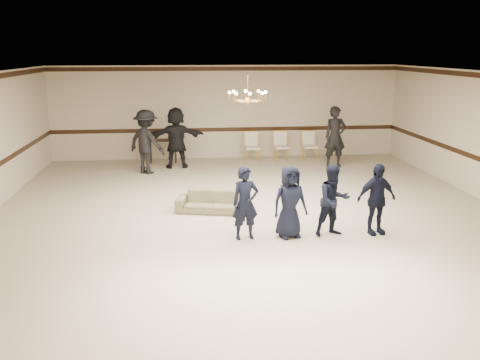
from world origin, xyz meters
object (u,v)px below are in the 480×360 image
object	(u,v)px
adult_mid	(176,138)
adult_right	(335,137)
chandelier	(248,87)
banquet_chair_right	(310,146)
console_table	(163,151)
settee	(213,202)
boy_d	(376,199)
boy_a	(245,203)
boy_c	(333,200)
boy_b	(290,202)
banquet_chair_left	(252,147)
adult_left	(146,142)
banquet_chair_mid	(281,147)

from	to	relation	value
adult_mid	adult_right	bearing A→B (deg)	172.06
chandelier	banquet_chair_right	distance (m)	6.37
console_table	settee	bearing A→B (deg)	-77.13
settee	boy_d	bearing A→B (deg)	-16.36
console_table	adult_right	bearing A→B (deg)	-13.02
boy_a	console_table	bearing A→B (deg)	95.21
boy_a	banquet_chair_right	size ratio (longest dim) A/B	1.50
boy_a	banquet_chair_right	distance (m)	8.07
chandelier	boy_d	distance (m)	3.91
boy_d	boy_c	bearing A→B (deg)	168.80
boy_b	banquet_chair_left	size ratio (longest dim) A/B	1.50
settee	banquet_chair_right	distance (m)	6.67
chandelier	banquet_chair_right	world-z (taller)	chandelier
adult_left	console_table	bearing A→B (deg)	-68.65
adult_left	banquet_chair_mid	bearing A→B (deg)	-125.96
boy_a	adult_right	bearing A→B (deg)	51.39
boy_b	chandelier	bearing A→B (deg)	91.11
boy_c	banquet_chair_right	world-z (taller)	boy_c
boy_a	console_table	size ratio (longest dim) A/B	1.58
adult_right	banquet_chair_mid	world-z (taller)	adult_right
adult_left	boy_a	bearing A→B (deg)	147.90
boy_d	console_table	size ratio (longest dim) A/B	1.58
banquet_chair_left	adult_left	bearing A→B (deg)	-159.75
settee	banquet_chair_left	distance (m)	5.82
boy_b	banquet_chair_left	distance (m)	7.45
adult_mid	banquet_chair_left	size ratio (longest dim) A/B	1.98
adult_left	banquet_chair_right	distance (m)	5.63
chandelier	console_table	bearing A→B (deg)	112.19
boy_d	banquet_chair_left	bearing A→B (deg)	90.85
adult_mid	boy_b	bearing A→B (deg)	105.47
boy_b	banquet_chair_right	bearing A→B (deg)	59.92
adult_left	adult_mid	bearing A→B (deg)	-105.16
settee	boy_a	bearing A→B (deg)	-60.13
boy_a	banquet_chair_left	distance (m)	7.53
banquet_chair_mid	console_table	world-z (taller)	banquet_chair_mid
adult_left	chandelier	bearing A→B (deg)	161.48
adult_left	boy_b	bearing A→B (deg)	154.91
adult_left	banquet_chair_right	xyz separation A→B (m)	(5.44, 1.36, -0.49)
boy_c	banquet_chair_right	size ratio (longest dim) A/B	1.50
chandelier	banquet_chair_mid	xyz separation A→B (m)	(1.80, 5.20, -2.38)
boy_c	banquet_chair_mid	world-z (taller)	boy_c
settee	adult_right	bearing A→B (deg)	60.50
boy_a	boy_d	size ratio (longest dim) A/B	1.00
boy_b	console_table	distance (m)	8.14
banquet_chair_mid	boy_a	bearing A→B (deg)	-105.68
boy_a	banquet_chair_mid	size ratio (longest dim) A/B	1.50
boy_b	banquet_chair_right	world-z (taller)	boy_b
chandelier	banquet_chair_left	xyz separation A→B (m)	(0.80, 5.20, -2.38)
boy_a	adult_left	distance (m)	6.52
boy_b	banquet_chair_mid	bearing A→B (deg)	67.22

